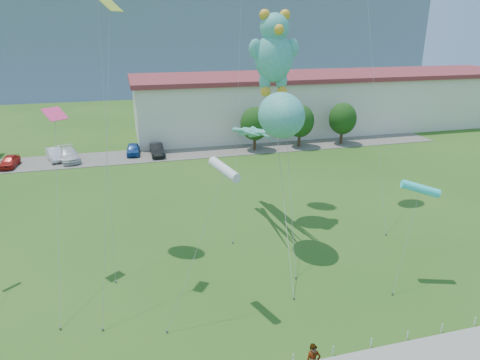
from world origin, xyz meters
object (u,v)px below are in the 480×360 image
(parked_car_silver, at_px, (55,154))
(parked_car_black, at_px, (157,150))
(parked_car_red, at_px, (9,161))
(warehouse, at_px, (335,100))
(teddy_bear_kite, at_px, (274,51))
(parked_car_blue, at_px, (133,149))
(parked_car_white, at_px, (69,155))
(octopus_kite, at_px, (273,124))

(parked_car_silver, bearing_deg, parked_car_black, -23.12)
(parked_car_red, xyz_separation_m, parked_car_silver, (4.47, 1.52, 0.05))
(warehouse, height_order, parked_car_silver, warehouse)
(teddy_bear_kite, bearing_deg, warehouse, 54.97)
(teddy_bear_kite, bearing_deg, parked_car_blue, 115.35)
(parked_car_red, bearing_deg, parked_car_silver, 23.64)
(parked_car_white, xyz_separation_m, parked_car_black, (9.98, -0.40, -0.03))
(parked_car_white, height_order, parked_car_blue, parked_car_white)
(warehouse, bearing_deg, parked_car_silver, -168.37)
(parked_car_black, xyz_separation_m, teddy_bear_kite, (7.39, -20.18, 12.16))
(teddy_bear_kite, bearing_deg, parked_car_silver, 131.64)
(warehouse, distance_m, octopus_kite, 39.86)
(parked_car_silver, bearing_deg, teddy_bear_kite, -65.73)
(parked_car_blue, bearing_deg, parked_car_black, -20.61)
(warehouse, distance_m, parked_car_red, 45.30)
(parked_car_white, bearing_deg, teddy_bear_kite, -63.54)
(parked_car_red, relative_size, parked_car_black, 0.88)
(parked_car_white, bearing_deg, warehouse, -0.51)
(parked_car_silver, height_order, parked_car_white, parked_car_white)
(warehouse, xyz_separation_m, parked_car_blue, (-30.81, -8.10, -3.42))
(parked_car_red, height_order, parked_car_black, parked_car_black)
(parked_car_silver, relative_size, octopus_kite, 0.35)
(parked_car_black, xyz_separation_m, octopus_kite, (6.20, -23.71, 7.68))
(parked_car_red, xyz_separation_m, parked_car_black, (16.05, 0.35, 0.06))
(parked_car_black, bearing_deg, octopus_kite, -75.74)
(parked_car_red, xyz_separation_m, teddy_bear_kite, (23.45, -19.82, 12.22))
(parked_car_red, distance_m, parked_car_black, 16.05)
(parked_car_silver, xyz_separation_m, octopus_kite, (17.78, -24.88, 7.68))
(parked_car_blue, bearing_deg, parked_car_silver, -176.24)
(parked_car_red, height_order, parked_car_blue, parked_car_blue)
(octopus_kite, bearing_deg, warehouse, 56.50)
(parked_car_white, distance_m, parked_car_black, 9.98)
(parked_car_silver, distance_m, parked_car_black, 11.64)
(warehouse, distance_m, parked_car_white, 39.22)
(parked_car_silver, relative_size, parked_car_black, 0.99)
(parked_car_blue, distance_m, octopus_kite, 27.59)
(parked_car_red, bearing_deg, parked_car_black, 6.14)
(parked_car_white, bearing_deg, parked_car_blue, -7.24)
(parked_car_silver, relative_size, parked_car_blue, 1.10)
(warehouse, height_order, octopus_kite, octopus_kite)
(parked_car_red, relative_size, octopus_kite, 0.31)
(parked_car_white, relative_size, parked_car_blue, 1.32)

